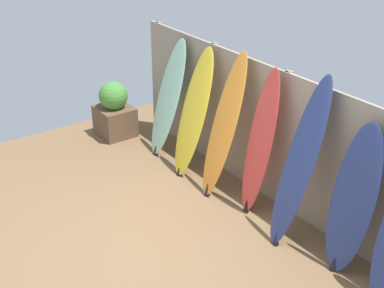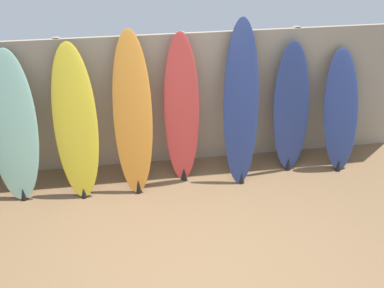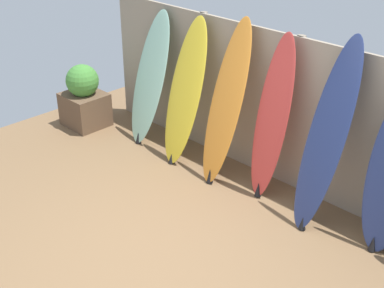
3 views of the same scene
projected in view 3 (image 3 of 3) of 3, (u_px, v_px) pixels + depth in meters
ground at (163, 258)px, 5.20m from camera, size 7.68×7.68×0.00m
fence_back at (292, 114)px, 6.04m from camera, size 6.08×0.11×1.80m
surfboard_seafoam_0 at (150, 79)px, 7.11m from camera, size 0.63×0.64×1.77m
surfboard_yellow_1 at (185, 93)px, 6.60m from camera, size 0.51×0.61×1.82m
surfboard_orange_2 at (226, 105)px, 6.16m from camera, size 0.50×0.64×1.93m
surfboard_red_3 at (272, 120)px, 5.85m from camera, size 0.46×0.43×1.88m
surfboard_navy_4 at (326, 138)px, 5.33m from camera, size 0.50×0.68×2.00m
planter_box at (84, 98)px, 7.69m from camera, size 0.59×0.54×0.92m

